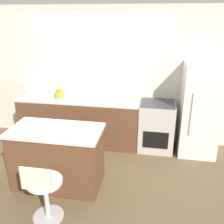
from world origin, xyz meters
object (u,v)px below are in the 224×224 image
object	(u,v)px
oven_range	(156,126)
stool_chair	(44,192)
kettle	(60,93)
mixing_bowl	(110,98)
refrigerator	(200,110)

from	to	relation	value
oven_range	stool_chair	xyz separation A→B (m)	(-1.31, -2.09, -0.04)
stool_chair	kettle	bearing A→B (deg)	105.20
stool_chair	oven_range	bearing A→B (deg)	57.88
kettle	stool_chair	bearing A→B (deg)	-74.80
stool_chair	kettle	distance (m)	2.24
oven_range	kettle	bearing A→B (deg)	-179.98
stool_chair	kettle	size ratio (longest dim) A/B	4.10
kettle	mixing_bowl	world-z (taller)	kettle
refrigerator	mixing_bowl	xyz separation A→B (m)	(-1.62, 0.02, 0.14)
kettle	oven_range	bearing A→B (deg)	0.02
kettle	mixing_bowl	size ratio (longest dim) A/B	0.85
oven_range	stool_chair	size ratio (longest dim) A/B	1.07
refrigerator	stool_chair	xyz separation A→B (m)	(-2.05, -2.07, -0.42)
oven_range	stool_chair	world-z (taller)	oven_range
refrigerator	kettle	size ratio (longest dim) A/B	7.94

